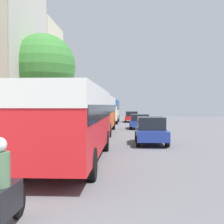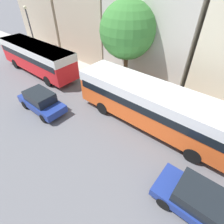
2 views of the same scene
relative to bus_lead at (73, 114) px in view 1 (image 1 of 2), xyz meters
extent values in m
cube|color=beige|center=(-7.52, 16.85, 3.04)|extent=(5.99, 6.33, 9.91)
cube|color=red|center=(0.00, 0.00, -0.20)|extent=(2.41, 9.81, 2.44)
cube|color=white|center=(0.00, 0.00, 0.66)|extent=(2.43, 9.86, 0.73)
cube|color=black|center=(0.00, 0.00, 0.11)|extent=(2.45, 9.42, 0.54)
cylinder|color=black|center=(-1.11, 3.04, -1.42)|extent=(0.28, 1.00, 1.00)
cylinder|color=black|center=(1.11, 3.04, -1.42)|extent=(0.28, 1.00, 1.00)
cylinder|color=black|center=(-1.11, -3.04, -1.42)|extent=(0.28, 1.00, 1.00)
cylinder|color=black|center=(1.11, -3.04, -1.42)|extent=(0.28, 1.00, 1.00)
cube|color=#EA5B23|center=(-0.30, 13.16, -0.19)|extent=(2.58, 10.97, 2.44)
cube|color=white|center=(-0.30, 13.16, 0.66)|extent=(2.61, 11.03, 0.73)
cube|color=black|center=(-0.30, 13.16, 0.11)|extent=(2.63, 10.53, 0.54)
cylinder|color=black|center=(-1.49, 16.56, -1.42)|extent=(0.28, 1.00, 1.00)
cylinder|color=black|center=(0.88, 16.56, -1.42)|extent=(0.28, 1.00, 1.00)
cylinder|color=black|center=(-1.49, 9.76, -1.42)|extent=(0.28, 1.00, 1.00)
cylinder|color=black|center=(0.88, 9.76, -1.42)|extent=(0.28, 1.00, 1.00)
cube|color=silver|center=(-0.27, 27.59, -0.22)|extent=(2.55, 9.87, 2.39)
cube|color=#2D569E|center=(-0.27, 27.59, 0.61)|extent=(2.58, 9.92, 0.72)
cube|color=black|center=(-0.27, 27.59, 0.08)|extent=(2.61, 9.47, 0.53)
cylinder|color=black|center=(-1.45, 30.65, -1.42)|extent=(0.28, 1.00, 1.00)
cylinder|color=black|center=(0.90, 30.65, -1.42)|extent=(0.28, 1.00, 1.00)
cylinder|color=black|center=(-1.45, 24.53, -1.42)|extent=(0.28, 1.00, 1.00)
cylinder|color=black|center=(0.90, 24.53, -1.42)|extent=(0.28, 1.00, 1.00)
cube|color=black|center=(-0.02, -6.99, -1.32)|extent=(0.38, 1.10, 0.55)
cylinder|color=black|center=(-0.02, -6.19, -1.60)|extent=(0.10, 0.64, 0.64)
cylinder|color=#4C6B4C|center=(-0.02, -7.09, -0.75)|extent=(0.36, 0.36, 0.60)
cube|color=red|center=(2.74, 29.73, -1.36)|extent=(1.75, 4.40, 0.47)
cube|color=black|center=(2.74, 29.73, -0.81)|extent=(1.54, 2.42, 0.64)
cylinder|color=black|center=(1.94, 31.09, -1.60)|extent=(0.22, 0.64, 0.64)
cylinder|color=black|center=(3.55, 31.09, -1.60)|extent=(0.22, 0.64, 0.64)
cylinder|color=black|center=(1.94, 28.37, -1.60)|extent=(0.22, 0.64, 0.64)
cylinder|color=black|center=(3.55, 28.37, -1.60)|extent=(0.22, 0.64, 0.64)
cube|color=navy|center=(3.36, 17.71, -1.37)|extent=(1.88, 3.93, 0.45)
cube|color=black|center=(3.36, 17.71, -0.83)|extent=(1.66, 2.16, 0.63)
cylinder|color=black|center=(2.49, 18.93, -1.60)|extent=(0.22, 0.64, 0.64)
cylinder|color=black|center=(4.23, 18.93, -1.60)|extent=(0.22, 0.64, 0.64)
cylinder|color=black|center=(2.49, 16.49, -1.60)|extent=(0.22, 0.64, 0.64)
cylinder|color=black|center=(4.23, 16.49, -1.60)|extent=(0.22, 0.64, 0.64)
cube|color=navy|center=(3.55, 5.84, -1.32)|extent=(1.71, 4.07, 0.56)
cube|color=black|center=(3.55, 5.84, -0.68)|extent=(1.51, 2.24, 0.72)
cylinder|color=black|center=(2.76, 7.10, -1.60)|extent=(0.22, 0.64, 0.64)
cylinder|color=black|center=(4.34, 7.10, -1.60)|extent=(0.22, 0.64, 0.64)
cylinder|color=black|center=(2.76, 4.58, -1.60)|extent=(0.22, 0.64, 0.64)
cylinder|color=black|center=(4.34, 4.58, -1.60)|extent=(0.22, 0.64, 0.64)
cylinder|color=#232838|center=(-3.61, 26.68, -1.36)|extent=(0.28, 0.28, 0.81)
cylinder|color=gray|center=(-3.61, 26.68, -0.62)|extent=(0.35, 0.35, 0.67)
sphere|color=tan|center=(-3.61, 26.68, -0.18)|extent=(0.22, 0.22, 0.22)
cylinder|color=brown|center=(-3.54, 8.58, -0.21)|extent=(0.36, 0.36, 3.11)
sphere|color=#387A33|center=(-3.54, 8.58, 2.99)|extent=(4.41, 4.41, 4.41)
camera|label=1|loc=(2.19, -12.34, 0.37)|focal=50.00mm
camera|label=2|loc=(8.46, 16.93, 6.68)|focal=28.00mm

